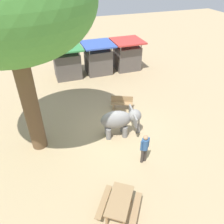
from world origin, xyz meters
TOP-DOWN VIEW (x-y plane):
  - ground_plane at (0.00, 0.00)m, footprint 60.00×60.00m
  - elephant at (-0.07, -0.23)m, footprint 2.27×1.51m
  - person_handler at (0.29, -2.47)m, footprint 0.50×0.32m
  - shade_tree_main at (-4.35, 0.33)m, footprint 6.68×6.13m
  - wooden_bench at (0.96, 2.18)m, footprint 1.44×0.94m
  - picnic_table_near at (-1.73, -4.57)m, footprint 2.07×2.08m
  - market_stall_green at (-1.50, 8.09)m, footprint 2.50×2.50m
  - market_stall_blue at (1.10, 8.09)m, footprint 2.50×2.50m
  - market_stall_red at (3.70, 8.09)m, footprint 2.50×2.50m

SIDE VIEW (x-z plane):
  - ground_plane at x=0.00m, z-range 0.00..0.00m
  - wooden_bench at x=0.96m, z-range 0.03..0.91m
  - picnic_table_near at x=-1.73m, z-range 0.20..0.98m
  - person_handler at x=0.29m, z-range 0.14..1.76m
  - elephant at x=-0.07m, z-range 0.22..1.77m
  - market_stall_green at x=-1.50m, z-range -0.12..2.40m
  - market_stall_blue at x=1.10m, z-range -0.12..2.40m
  - market_stall_red at x=3.70m, z-range -0.12..2.40m
  - shade_tree_main at x=-4.35m, z-range 2.23..11.57m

